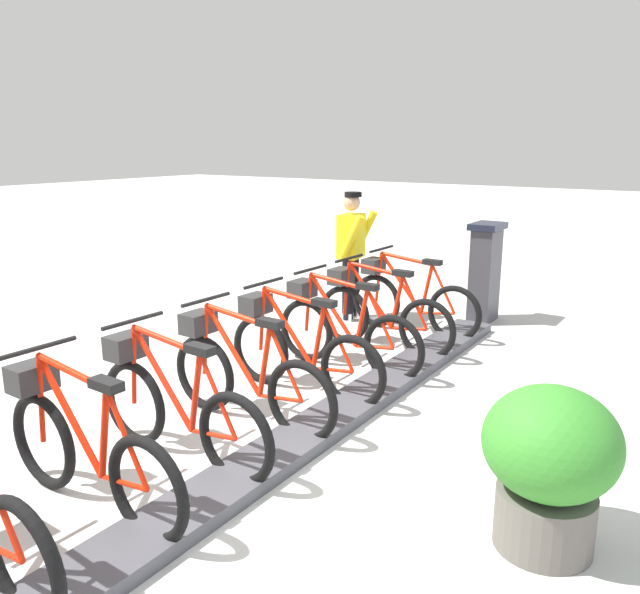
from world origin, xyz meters
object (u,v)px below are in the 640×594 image
(worker_near_rack, at_px, (352,251))
(planter_bush, at_px, (549,461))
(bike_docked_2, at_px, (342,329))
(bike_docked_0, at_px, (408,299))
(bike_docked_1, at_px, (378,312))
(bike_docked_4, at_px, (243,374))
(bike_docked_5, at_px, (174,405))
(bike_docked_3, at_px, (298,349))
(bike_docked_6, at_px, (83,447))
(payment_kiosk, at_px, (485,271))

(worker_near_rack, relative_size, planter_bush, 1.71)
(bike_docked_2, height_order, worker_near_rack, worker_near_rack)
(bike_docked_0, height_order, planter_bush, bike_docked_0)
(bike_docked_2, bearing_deg, worker_near_rack, -61.86)
(worker_near_rack, bearing_deg, bike_docked_1, 134.38)
(bike_docked_4, height_order, bike_docked_5, same)
(bike_docked_4, bearing_deg, bike_docked_5, 90.00)
(bike_docked_0, distance_m, bike_docked_3, 2.30)
(bike_docked_6, bearing_deg, bike_docked_3, -90.00)
(bike_docked_5, bearing_deg, bike_docked_3, -90.00)
(worker_near_rack, bearing_deg, bike_docked_3, 110.20)
(bike_docked_4, xyz_separation_m, bike_docked_5, (0.00, 0.77, 0.00))
(bike_docked_0, bearing_deg, bike_docked_3, 90.00)
(bike_docked_3, height_order, planter_bush, bike_docked_3)
(bike_docked_5, xyz_separation_m, worker_near_rack, (0.90, -3.99, 0.48))
(bike_docked_3, relative_size, bike_docked_5, 1.00)
(payment_kiosk, relative_size, bike_docked_5, 0.74)
(bike_docked_2, bearing_deg, bike_docked_5, 90.00)
(bike_docked_6, height_order, planter_bush, bike_docked_6)
(payment_kiosk, distance_m, bike_docked_1, 1.90)
(bike_docked_1, height_order, worker_near_rack, worker_near_rack)
(bike_docked_1, distance_m, bike_docked_6, 3.83)
(bike_docked_0, bearing_deg, bike_docked_5, 90.00)
(bike_docked_0, xyz_separation_m, bike_docked_2, (0.00, 1.53, 0.00))
(bike_docked_6, relative_size, worker_near_rack, 1.04)
(bike_docked_4, bearing_deg, bike_docked_2, -90.00)
(payment_kiosk, bearing_deg, bike_docked_5, 83.29)
(bike_docked_2, distance_m, bike_docked_5, 2.30)
(bike_docked_1, xyz_separation_m, bike_docked_3, (0.00, 1.53, 0.00))
(payment_kiosk, distance_m, bike_docked_3, 3.38)
(bike_docked_6, height_order, worker_near_rack, worker_near_rack)
(bike_docked_6, xyz_separation_m, planter_bush, (-2.52, -1.22, 0.11))
(bike_docked_1, distance_m, bike_docked_3, 1.53)
(payment_kiosk, relative_size, planter_bush, 1.32)
(payment_kiosk, distance_m, bike_docked_6, 5.66)
(bike_docked_2, height_order, bike_docked_3, same)
(bike_docked_5, relative_size, planter_bush, 1.77)
(bike_docked_2, xyz_separation_m, planter_bush, (-2.52, 1.85, 0.11))
(payment_kiosk, xyz_separation_m, bike_docked_0, (0.57, 1.03, -0.24))
(bike_docked_1, relative_size, planter_bush, 1.77)
(worker_near_rack, bearing_deg, payment_kiosk, -149.45)
(bike_docked_1, relative_size, bike_docked_3, 1.00)
(worker_near_rack, bearing_deg, bike_docked_2, 118.14)
(bike_docked_1, bearing_deg, bike_docked_4, 90.00)
(bike_docked_0, xyz_separation_m, planter_bush, (-2.52, 3.38, 0.11))
(bike_docked_4, relative_size, bike_docked_6, 1.00)
(bike_docked_1, xyz_separation_m, bike_docked_5, (0.00, 3.07, 0.00))
(bike_docked_0, xyz_separation_m, bike_docked_5, (0.00, 3.83, 0.00))
(bike_docked_3, height_order, bike_docked_5, same)
(bike_docked_1, relative_size, bike_docked_5, 1.00)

